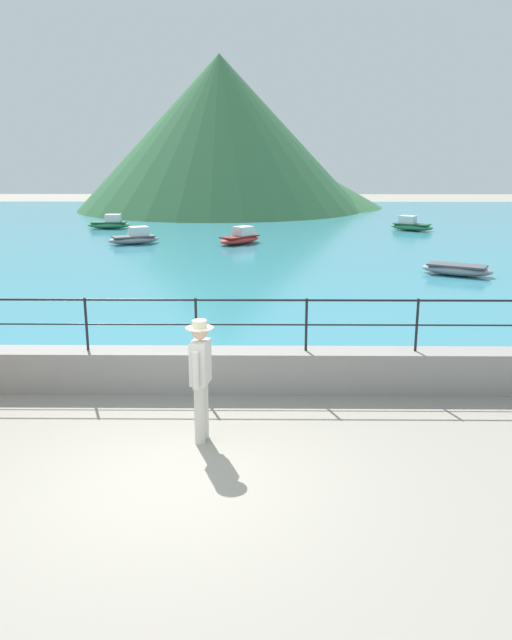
{
  "coord_description": "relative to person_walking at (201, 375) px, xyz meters",
  "views": [
    {
      "loc": [
        1.11,
        -6.93,
        3.88
      ],
      "look_at": [
        1.0,
        3.7,
        1.1
      ],
      "focal_mm": 35.35,
      "sensor_mm": 36.0,
      "label": 1
    }
  ],
  "objects": [
    {
      "name": "person_walking",
      "position": [
        0.0,
        0.0,
        0.0
      ],
      "size": [
        0.38,
        0.56,
        1.75
      ],
      "color": "beige",
      "rests_on": "ground"
    },
    {
      "name": "boat_4",
      "position": [
        -4.89,
        19.95,
        -0.65
      ],
      "size": [
        2.47,
        1.78,
        0.76
      ],
      "color": "gray",
      "rests_on": "lake_water"
    },
    {
      "name": "promenade_wall",
      "position": [
        -0.26,
        2.0,
        -0.63
      ],
      "size": [
        20.0,
        0.56,
        0.7
      ],
      "primitive_type": "cube",
      "color": "gray",
      "rests_on": "ground"
    },
    {
      "name": "hill_main",
      "position": [
        -2.26,
        39.28,
        4.45
      ],
      "size": [
        20.94,
        20.94,
        10.86
      ],
      "primitive_type": "cone",
      "color": "#33663D",
      "rests_on": "ground"
    },
    {
      "name": "boat_3",
      "position": [
        -7.46,
        26.09,
        -0.65
      ],
      "size": [
        2.34,
        1.01,
        0.76
      ],
      "color": "#338C59",
      "rests_on": "lake_water"
    },
    {
      "name": "railing",
      "position": [
        -0.26,
        2.0,
        0.35
      ],
      "size": [
        18.44,
        0.04,
        0.9
      ],
      "color": "black",
      "rests_on": "promenade_wall"
    },
    {
      "name": "boat_5",
      "position": [
        -0.16,
        20.01,
        -0.65
      ],
      "size": [
        2.19,
        2.32,
        0.76
      ],
      "color": "red",
      "rests_on": "lake_water"
    },
    {
      "name": "boat_6",
      "position": [
        8.67,
        25.32,
        -0.65
      ],
      "size": [
        2.41,
        2.02,
        0.76
      ],
      "color": "#338C59",
      "rests_on": "lake_water"
    },
    {
      "name": "hill_secondary",
      "position": [
        2.77,
        41.13,
        1.02
      ],
      "size": [
        14.61,
        14.61,
        4.0
      ],
      "primitive_type": "cone",
      "color": "#33663D",
      "rests_on": "ground"
    },
    {
      "name": "lake_water",
      "position": [
        -0.26,
        24.64,
        -0.95
      ],
      "size": [
        64.0,
        44.32,
        0.06
      ],
      "primitive_type": "cube",
      "color": "teal",
      "rests_on": "ground"
    },
    {
      "name": "boat_0",
      "position": [
        7.25,
        12.42,
        -0.72
      ],
      "size": [
        2.45,
        1.9,
        0.36
      ],
      "color": "gray",
      "rests_on": "lake_water"
    },
    {
      "name": "ground_plane",
      "position": [
        -0.26,
        -1.2,
        -0.98
      ],
      "size": [
        120.0,
        120.0,
        0.0
      ],
      "primitive_type": "plane",
      "color": "gray"
    }
  ]
}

